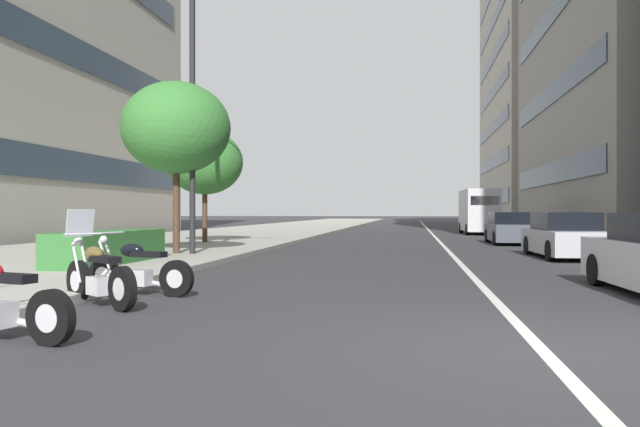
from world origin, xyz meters
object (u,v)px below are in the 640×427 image
(motorcycle_by_sign_pole, at_px, (98,277))
(car_approaching_light, at_px, (510,229))
(delivery_van_ahead, at_px, (479,211))
(street_tree_mid_sidewalk, at_px, (176,128))
(car_following_behind, at_px, (565,237))
(motorcycle_mid_row, at_px, (139,271))
(street_tree_far_plaza, at_px, (205,162))
(street_lamp_with_banners, at_px, (200,80))

(motorcycle_by_sign_pole, height_order, car_approaching_light, motorcycle_by_sign_pole)
(delivery_van_ahead, relative_size, street_tree_mid_sidewalk, 1.10)
(car_following_behind, bearing_deg, motorcycle_mid_row, 134.89)
(delivery_van_ahead, xyz_separation_m, street_tree_far_plaza, (-15.74, 13.13, 2.04))
(motorcycle_mid_row, bearing_deg, motorcycle_by_sign_pole, 99.49)
(delivery_van_ahead, bearing_deg, street_lamp_with_banners, 153.44)
(motorcycle_mid_row, distance_m, car_approaching_light, 20.71)
(car_approaching_light, bearing_deg, motorcycle_by_sign_pole, 155.55)
(motorcycle_by_sign_pole, bearing_deg, street_tree_mid_sidewalk, -39.13)
(street_tree_mid_sidewalk, xyz_separation_m, street_tree_far_plaza, (7.01, 1.51, -0.49))
(motorcycle_mid_row, distance_m, street_lamp_with_banners, 9.74)
(motorcycle_mid_row, distance_m, street_tree_mid_sidewalk, 9.31)
(motorcycle_by_sign_pole, height_order, street_lamp_with_banners, street_lamp_with_banners)
(street_lamp_with_banners, xyz_separation_m, street_tree_far_plaza, (7.07, 2.31, -1.94))
(street_tree_mid_sidewalk, bearing_deg, motorcycle_by_sign_pole, -165.13)
(motorcycle_mid_row, relative_size, street_tree_far_plaza, 0.44)
(street_tree_far_plaza, bearing_deg, motorcycle_by_sign_pole, -166.28)
(car_approaching_light, bearing_deg, motorcycle_mid_row, 154.21)
(motorcycle_by_sign_pole, height_order, street_tree_far_plaza, street_tree_far_plaza)
(motorcycle_by_sign_pole, relative_size, delivery_van_ahead, 0.30)
(street_tree_far_plaza, bearing_deg, street_tree_mid_sidewalk, -167.85)
(motorcycle_by_sign_pole, relative_size, street_tree_far_plaza, 0.37)
(motorcycle_by_sign_pole, distance_m, car_following_behind, 14.87)
(street_lamp_with_banners, bearing_deg, street_tree_mid_sidewalk, 85.17)
(motorcycle_by_sign_pole, relative_size, car_approaching_light, 0.39)
(motorcycle_by_sign_pole, bearing_deg, delivery_van_ahead, -69.79)
(car_following_behind, relative_size, delivery_van_ahead, 0.76)
(delivery_van_ahead, relative_size, street_tree_far_plaza, 1.22)
(delivery_van_ahead, distance_m, street_lamp_with_banners, 25.56)
(motorcycle_by_sign_pole, bearing_deg, street_tree_far_plaza, -40.28)
(car_approaching_light, bearing_deg, car_following_behind, -177.17)
(street_tree_mid_sidewalk, bearing_deg, delivery_van_ahead, -27.06)
(motorcycle_by_sign_pole, xyz_separation_m, street_tree_mid_sidewalk, (9.45, 2.51, 3.62))
(street_tree_far_plaza, bearing_deg, street_lamp_with_banners, -161.94)
(motorcycle_by_sign_pole, bearing_deg, street_lamp_with_banners, -43.67)
(motorcycle_by_sign_pole, relative_size, car_following_behind, 0.40)
(car_following_behind, distance_m, street_tree_mid_sidewalk, 12.67)
(motorcycle_by_sign_pole, bearing_deg, car_approaching_light, -78.79)
(motorcycle_by_sign_pole, relative_size, street_lamp_with_banners, 0.19)
(car_following_behind, xyz_separation_m, street_tree_mid_sidewalk, (-1.94, 12.05, 3.39))
(car_following_behind, height_order, delivery_van_ahead, delivery_van_ahead)
(car_approaching_light, height_order, delivery_van_ahead, delivery_van_ahead)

